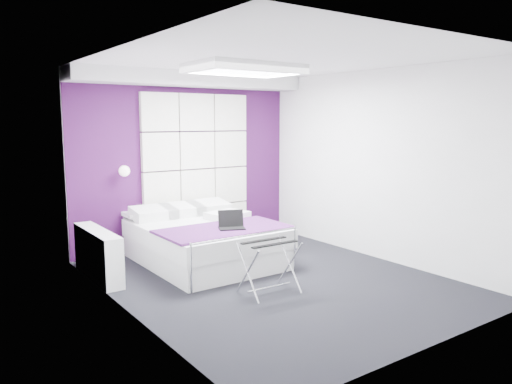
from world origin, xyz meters
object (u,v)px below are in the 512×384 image
nightstand (142,214)px  laptop (230,224)px  bed (205,241)px  luggage_rack (269,267)px  wall_lamp (123,171)px  radiator (98,254)px

nightstand → laptop: (0.59, -1.41, 0.02)m
bed → laptop: laptop is taller
laptop → nightstand: bearing=136.1°
bed → nightstand: 1.06m
laptop → luggage_rack: bearing=-71.4°
wall_lamp → luggage_rack: size_ratio=0.25×
bed → luggage_rack: (-0.02, -1.47, -0.00)m
radiator → nightstand: (0.87, 0.72, 0.30)m
wall_lamp → luggage_rack: bearing=-72.7°
wall_lamp → laptop: size_ratio=0.47×
radiator → bed: size_ratio=0.60×
nightstand → laptop: laptop is taller
nightstand → luggage_rack: 2.42m
wall_lamp → laptop: 1.78m
wall_lamp → radiator: size_ratio=0.12×
bed → radiator: bearing=173.8°
radiator → wall_lamp: bearing=49.9°
bed → nightstand: bed is taller
nightstand → laptop: 1.53m
wall_lamp → laptop: bearing=-60.5°
radiator → bed: bearing=-6.2°
bed → wall_lamp: bearing=129.9°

